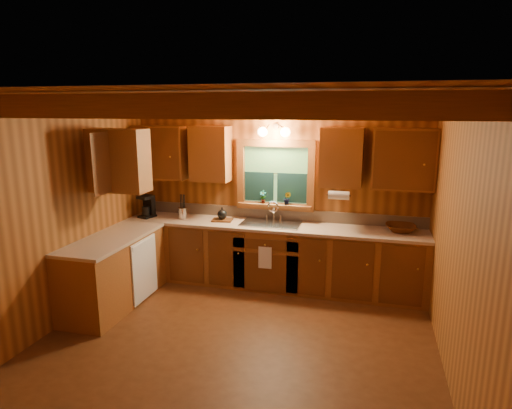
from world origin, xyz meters
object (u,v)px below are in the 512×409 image
object	(u,v)px
cutting_board	(222,220)
wicker_basket	(401,228)
sink	(271,227)
coffee_maker	(148,206)

from	to	relation	value
cutting_board	wicker_basket	world-z (taller)	wicker_basket
cutting_board	wicker_basket	xyz separation A→B (m)	(2.44, 0.07, 0.04)
sink	wicker_basket	world-z (taller)	sink
wicker_basket	coffee_maker	bearing A→B (deg)	-177.92
coffee_maker	wicker_basket	distance (m)	3.58
coffee_maker	wicker_basket	xyz separation A→B (m)	(3.58, 0.13, -0.11)
sink	cutting_board	world-z (taller)	sink
sink	wicker_basket	xyz separation A→B (m)	(1.72, 0.06, 0.09)
cutting_board	wicker_basket	bearing A→B (deg)	-6.25
sink	coffee_maker	world-z (taller)	coffee_maker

